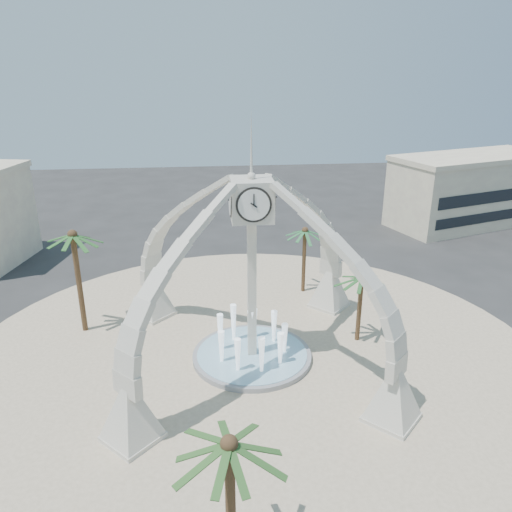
{
  "coord_description": "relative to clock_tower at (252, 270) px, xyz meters",
  "views": [
    {
      "loc": [
        -2.93,
        -28.9,
        18.49
      ],
      "look_at": [
        0.49,
        2.0,
        6.65
      ],
      "focal_mm": 35.0,
      "sensor_mm": 36.0,
      "label": 1
    }
  ],
  "objects": [
    {
      "name": "ground",
      "position": [
        0.0,
        0.0,
        -6.49
      ],
      "size": [
        140.0,
        140.0,
        0.0
      ],
      "primitive_type": "plane",
      "color": "#282828",
      "rests_on": "ground"
    },
    {
      "name": "plaza",
      "position": [
        0.0,
        0.0,
        -6.46
      ],
      "size": [
        40.0,
        40.0,
        0.06
      ],
      "primitive_type": "cylinder",
      "color": "beige",
      "rests_on": "ground"
    },
    {
      "name": "clock_tower",
      "position": [
        0.0,
        0.0,
        0.0
      ],
      "size": [
        17.94,
        17.94,
        16.3
      ],
      "color": "beige",
      "rests_on": "ground"
    },
    {
      "name": "fountain",
      "position": [
        0.0,
        0.0,
        -6.2
      ],
      "size": [
        8.0,
        8.0,
        3.62
      ],
      "color": "gray",
      "rests_on": "ground"
    },
    {
      "name": "building_ne",
      "position": [
        30.0,
        28.0,
        -2.18
      ],
      "size": [
        21.87,
        14.17,
        8.6
      ],
      "rotation": [
        0.0,
        0.0,
        0.31
      ],
      "color": "beige",
      "rests_on": "ground"
    },
    {
      "name": "palm_east",
      "position": [
        7.78,
        1.58,
        -1.63
      ],
      "size": [
        4.05,
        4.05,
        5.59
      ],
      "rotation": [
        0.0,
        0.0,
        0.18
      ],
      "color": "brown",
      "rests_on": "ground"
    },
    {
      "name": "palm_west",
      "position": [
        -12.01,
        5.21,
        0.92
      ],
      "size": [
        5.48,
        5.48,
        8.36
      ],
      "rotation": [
        0.0,
        0.0,
        -0.35
      ],
      "color": "brown",
      "rests_on": "ground"
    },
    {
      "name": "palm_north",
      "position": [
        5.55,
        10.25,
        -0.96
      ],
      "size": [
        3.61,
        3.61,
        6.29
      ],
      "rotation": [
        0.0,
        0.0,
        -0.03
      ],
      "color": "brown",
      "rests_on": "ground"
    },
    {
      "name": "palm_south",
      "position": [
        -2.34,
        -14.97,
        -0.42
      ],
      "size": [
        4.94,
        4.94,
        6.94
      ],
      "rotation": [
        0.0,
        0.0,
        0.23
      ],
      "color": "brown",
      "rests_on": "ground"
    }
  ]
}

